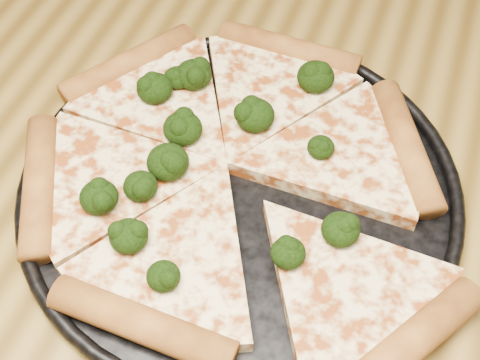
% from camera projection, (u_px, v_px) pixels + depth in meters
% --- Properties ---
extents(dining_table, '(1.20, 0.90, 0.75)m').
position_uv_depth(dining_table, '(314.00, 284.00, 0.62)').
color(dining_table, olive).
rests_on(dining_table, ground).
extents(pizza_pan, '(0.39, 0.39, 0.02)m').
position_uv_depth(pizza_pan, '(240.00, 186.00, 0.57)').
color(pizza_pan, black).
rests_on(pizza_pan, dining_table).
extents(pizza, '(0.42, 0.37, 0.03)m').
position_uv_depth(pizza, '(233.00, 171.00, 0.56)').
color(pizza, '#FFE09C').
rests_on(pizza, pizza_pan).
extents(broccoli_florets, '(0.24, 0.27, 0.03)m').
position_uv_depth(broccoli_florets, '(208.00, 145.00, 0.57)').
color(broccoli_florets, black).
rests_on(broccoli_florets, pizza).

